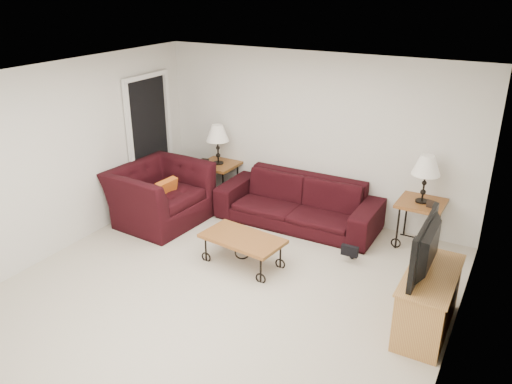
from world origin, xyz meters
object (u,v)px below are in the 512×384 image
(side_table_left, at_px, (219,182))
(side_table_right, at_px, (419,224))
(lamp_right, at_px, (425,179))
(television, at_px, (434,248))
(tv_stand, at_px, (428,301))
(coffee_table, at_px, (243,251))
(sofa, at_px, (298,202))
(backpack, at_px, (353,244))
(armchair, at_px, (160,195))
(lamp_left, at_px, (218,145))

(side_table_left, bearing_deg, side_table_right, 0.00)
(lamp_right, height_order, television, lamp_right)
(lamp_right, xyz_separation_m, tv_stand, (0.50, -1.83, -0.65))
(lamp_right, distance_m, coffee_table, 2.59)
(sofa, distance_m, side_table_right, 1.75)
(side_table_left, xyz_separation_m, lamp_right, (3.26, 0.00, 0.66))
(coffee_table, xyz_separation_m, backpack, (1.20, 0.81, 0.02))
(side_table_right, height_order, armchair, armchair)
(sofa, distance_m, television, 2.83)
(sofa, relative_size, lamp_right, 3.68)
(coffee_table, height_order, backpack, backpack)
(sofa, distance_m, lamp_left, 1.65)
(television, bearing_deg, tv_stand, 90.00)
(coffee_table, height_order, tv_stand, tv_stand)
(side_table_left, height_order, coffee_table, side_table_left)
(lamp_right, height_order, coffee_table, lamp_right)
(side_table_right, relative_size, lamp_left, 1.02)
(backpack, bearing_deg, side_table_right, 41.72)
(lamp_left, height_order, lamp_right, lamp_right)
(lamp_right, xyz_separation_m, armchair, (-3.60, -1.10, -0.55))
(side_table_right, bearing_deg, lamp_right, 0.00)
(side_table_right, bearing_deg, coffee_table, -138.87)
(side_table_left, height_order, lamp_left, lamp_left)
(tv_stand, bearing_deg, lamp_right, 105.34)
(side_table_left, height_order, lamp_right, lamp_right)
(tv_stand, relative_size, backpack, 2.52)
(lamp_right, height_order, tv_stand, lamp_right)
(side_table_left, bearing_deg, sofa, -6.75)
(sofa, xyz_separation_m, coffee_table, (-0.12, -1.44, -0.16))
(coffee_table, relative_size, armchair, 0.79)
(coffee_table, xyz_separation_m, tv_stand, (2.36, -0.20, 0.14))
(coffee_table, bearing_deg, side_table_right, 41.13)
(side_table_right, xyz_separation_m, lamp_right, (0.00, 0.00, 0.66))
(lamp_left, distance_m, lamp_right, 3.26)
(side_table_right, relative_size, lamp_right, 1.00)
(side_table_right, bearing_deg, armchair, -162.97)
(side_table_right, height_order, television, television)
(side_table_left, relative_size, lamp_right, 0.98)
(sofa, height_order, side_table_left, sofa)
(sofa, height_order, tv_stand, sofa)
(armchair, height_order, television, television)
(lamp_left, height_order, backpack, lamp_left)
(lamp_left, distance_m, backpack, 2.83)
(sofa, bearing_deg, armchair, -153.60)
(side_table_left, xyz_separation_m, coffee_table, (1.40, -1.62, -0.13))
(side_table_right, bearing_deg, tv_stand, -74.66)
(sofa, relative_size, backpack, 5.47)
(sofa, bearing_deg, lamp_right, 5.90)
(side_table_left, xyz_separation_m, armchair, (-0.34, -1.10, 0.11))
(backpack, bearing_deg, tv_stand, -50.64)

